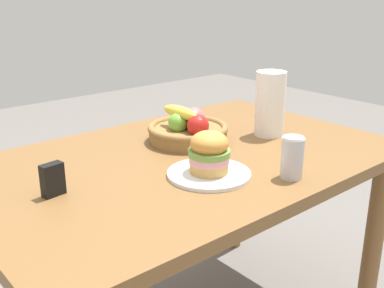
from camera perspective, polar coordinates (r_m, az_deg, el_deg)
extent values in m
cube|color=brown|center=(1.54, -0.56, -2.15)|extent=(1.40, 0.90, 0.04)
cylinder|color=brown|center=(1.94, 21.45, -11.09)|extent=(0.07, 0.07, 0.71)
cylinder|color=brown|center=(2.33, 5.39, -4.70)|extent=(0.07, 0.07, 0.71)
cylinder|color=white|center=(1.37, 2.10, -3.69)|extent=(0.25, 0.25, 0.01)
cylinder|color=tan|center=(1.37, 2.11, -2.88)|extent=(0.12, 0.12, 0.03)
cylinder|color=pink|center=(1.36, 2.12, -1.86)|extent=(0.12, 0.12, 0.02)
cylinder|color=olive|center=(1.35, 2.13, -1.06)|extent=(0.12, 0.12, 0.02)
ellipsoid|color=gold|center=(1.34, 2.15, 0.10)|extent=(0.11, 0.11, 0.07)
cylinder|color=silver|center=(1.37, 12.23, -1.71)|extent=(0.07, 0.07, 0.12)
cylinder|color=silver|center=(1.35, 12.42, 0.79)|extent=(0.06, 0.06, 0.00)
cylinder|color=olive|center=(1.67, -0.51, 1.18)|extent=(0.28, 0.28, 0.05)
torus|color=olive|center=(1.66, -0.51, 2.00)|extent=(0.29, 0.29, 0.02)
sphere|color=#D16066|center=(1.67, 0.20, 3.12)|extent=(0.08, 0.08, 0.08)
sphere|color=gold|center=(1.67, -0.79, 3.08)|extent=(0.07, 0.07, 0.07)
sphere|color=#6BAD38|center=(1.63, -1.72, 2.64)|extent=(0.07, 0.07, 0.07)
sphere|color=red|center=(1.59, 0.74, 2.27)|extent=(0.08, 0.08, 0.08)
ellipsoid|color=yellow|center=(1.64, -1.48, 3.93)|extent=(0.06, 0.17, 0.05)
cylinder|color=white|center=(1.74, 9.59, 4.91)|extent=(0.11, 0.11, 0.24)
cube|color=black|center=(1.29, -16.71, -4.27)|extent=(0.06, 0.04, 0.09)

